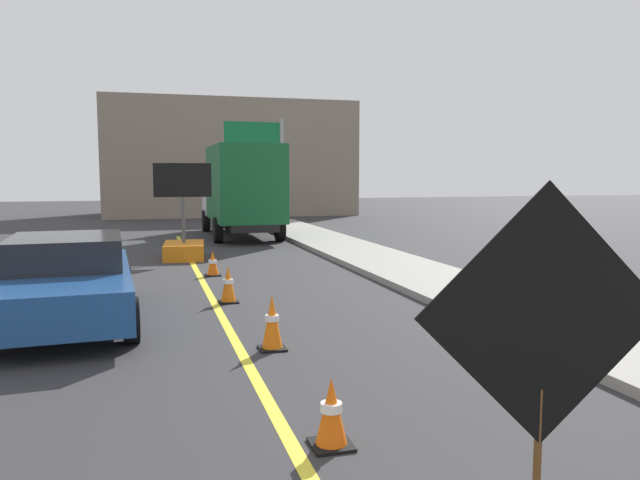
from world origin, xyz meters
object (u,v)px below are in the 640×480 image
Objects in this scene: traffic_cone_mid_lane at (272,322)px; roadwork_sign at (543,322)px; traffic_cone_far_lane at (228,284)px; traffic_cone_near_sign at (331,413)px; arrow_board_trailer at (184,242)px; box_truck at (241,189)px; highway_guide_sign at (265,152)px; pickup_car at (67,279)px; traffic_cone_curbside at (213,264)px.

roadwork_sign is at bearing -81.68° from traffic_cone_mid_lane.
traffic_cone_far_lane is at bearing 96.18° from roadwork_sign.
traffic_cone_near_sign is at bearing -91.92° from traffic_cone_mid_lane.
traffic_cone_far_lane is at bearing -86.33° from arrow_board_trailer.
box_truck is 5.53m from highway_guide_sign.
pickup_car reaches higher than traffic_cone_near_sign.
traffic_cone_near_sign is at bearing 114.72° from roadwork_sign.
pickup_car is 2.83m from traffic_cone_far_lane.
roadwork_sign is 3.99× the size of traffic_cone_curbside.
traffic_cone_mid_lane is (0.10, 3.08, 0.07)m from traffic_cone_near_sign.
arrow_board_trailer reaches higher than traffic_cone_far_lane.
pickup_car is (-2.28, -7.24, 0.22)m from arrow_board_trailer.
pickup_car is at bearing -124.45° from traffic_cone_curbside.
box_truck is at bearing 66.13° from arrow_board_trailer.
traffic_cone_far_lane is (-2.09, -12.07, -1.50)m from box_truck.
traffic_cone_curbside is at bearing 55.55° from pickup_car.
roadwork_sign is 5.02m from traffic_cone_mid_lane.
traffic_cone_mid_lane is at bearing -100.70° from highway_guide_sign.
roadwork_sign reaches higher than traffic_cone_curbside.
pickup_car is 6.18m from traffic_cone_near_sign.
roadwork_sign is 2.27m from traffic_cone_near_sign.
highway_guide_sign is 14.74m from traffic_cone_curbside.
box_truck reaches higher than traffic_cone_near_sign.
pickup_car is at bearing -107.45° from arrow_board_trailer.
traffic_cone_curbside is (2.74, 3.99, -0.41)m from pickup_car.
roadwork_sign is at bearing -84.93° from arrow_board_trailer.
box_truck reaches higher than traffic_cone_mid_lane.
highway_guide_sign is at bearing 68.85° from box_truck.
box_truck reaches higher than pickup_car.
traffic_cone_far_lane is (-0.07, 6.34, 0.04)m from traffic_cone_near_sign.
traffic_cone_far_lane is at bearing 90.59° from traffic_cone_near_sign.
pickup_car is at bearing -110.33° from box_truck.
highway_guide_sign reaches higher than roadwork_sign.
arrow_board_trailer is (-1.29, 14.53, -0.99)m from roadwork_sign.
highway_guide_sign reaches higher than box_truck.
arrow_board_trailer reaches higher than pickup_car.
traffic_cone_curbside is (-0.02, 9.52, -0.02)m from traffic_cone_near_sign.
traffic_cone_near_sign is (-0.81, 1.76, -1.17)m from roadwork_sign.
traffic_cone_far_lane is at bearing -103.23° from highway_guide_sign.
traffic_cone_curbside is (-0.83, 11.28, -1.18)m from roadwork_sign.
pickup_car is 8.35× the size of traffic_cone_curbside.
highway_guide_sign reaches higher than traffic_cone_far_lane.
highway_guide_sign is at bearing 82.91° from roadwork_sign.
highway_guide_sign reaches higher than traffic_cone_mid_lane.
traffic_cone_near_sign is at bearing -96.27° from box_truck.
roadwork_sign is 0.86× the size of arrow_board_trailer.
roadwork_sign reaches higher than traffic_cone_far_lane.
box_truck is 1.42× the size of highway_guide_sign.
traffic_cone_far_lane is (-4.00, -17.02, -3.08)m from highway_guide_sign.
arrow_board_trailer is at bearing 95.07° from roadwork_sign.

